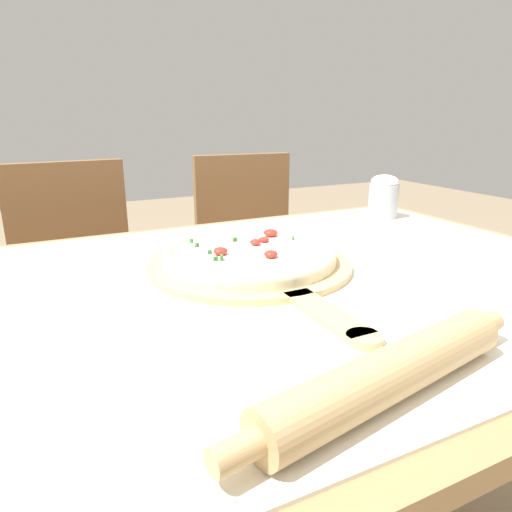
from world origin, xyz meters
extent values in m
cube|color=#A87F51|center=(0.00, 0.00, 0.72)|extent=(1.29, 0.97, 0.03)
cylinder|color=#A87F51|center=(0.59, 0.43, 0.35)|extent=(0.06, 0.06, 0.71)
cube|color=white|center=(0.00, 0.00, 0.74)|extent=(1.21, 0.89, 0.00)
cylinder|color=tan|center=(-0.06, 0.08, 0.75)|extent=(0.40, 0.40, 0.01)
cube|color=tan|center=(-0.06, -0.18, 0.75)|extent=(0.04, 0.18, 0.01)
cylinder|color=tan|center=(-0.06, -0.27, 0.75)|extent=(0.05, 0.05, 0.01)
cylinder|color=beige|center=(-0.06, 0.08, 0.76)|extent=(0.33, 0.33, 0.02)
torus|color=beige|center=(-0.06, 0.08, 0.77)|extent=(0.33, 0.33, 0.02)
cylinder|color=white|center=(-0.06, 0.08, 0.77)|extent=(0.29, 0.29, 0.00)
ellipsoid|color=red|center=(-0.04, 0.03, 0.78)|extent=(0.03, 0.03, 0.01)
ellipsoid|color=red|center=(0.00, 0.13, 0.78)|extent=(0.02, 0.02, 0.01)
ellipsoid|color=red|center=(-0.03, 0.12, 0.78)|extent=(0.02, 0.02, 0.01)
ellipsoid|color=red|center=(-0.11, 0.09, 0.78)|extent=(0.03, 0.03, 0.01)
ellipsoid|color=red|center=(0.03, 0.16, 0.78)|extent=(0.03, 0.03, 0.02)
cube|color=#387533|center=(-0.13, 0.05, 0.78)|extent=(0.01, 0.01, 0.01)
cube|color=#387533|center=(-0.14, 0.05, 0.78)|extent=(0.01, 0.01, 0.01)
cube|color=#387533|center=(-0.13, 0.10, 0.78)|extent=(0.01, 0.01, 0.01)
cube|color=#387533|center=(0.06, 0.12, 0.78)|extent=(0.01, 0.01, 0.01)
cube|color=#387533|center=(-0.03, 0.11, 0.78)|extent=(0.01, 0.01, 0.01)
cube|color=#387533|center=(-0.14, 0.19, 0.78)|extent=(0.01, 0.01, 0.01)
cube|color=#387533|center=(-0.14, 0.16, 0.78)|extent=(0.01, 0.01, 0.01)
cube|color=#387533|center=(-0.05, 0.16, 0.78)|extent=(0.01, 0.01, 0.01)
cylinder|color=tan|center=(-0.11, -0.37, 0.77)|extent=(0.34, 0.12, 0.06)
cylinder|color=tan|center=(-0.30, -0.41, 0.77)|extent=(0.05, 0.03, 0.03)
cylinder|color=tan|center=(0.08, -0.34, 0.77)|extent=(0.05, 0.03, 0.03)
cube|color=brown|center=(-0.32, 0.73, 0.43)|extent=(0.42, 0.42, 0.02)
cube|color=brown|center=(-0.32, 0.92, 0.66)|extent=(0.38, 0.06, 0.44)
cylinder|color=brown|center=(-0.47, 0.57, 0.21)|extent=(0.04, 0.04, 0.42)
cylinder|color=brown|center=(-0.15, 0.58, 0.21)|extent=(0.04, 0.04, 0.42)
cylinder|color=brown|center=(-0.48, 0.89, 0.21)|extent=(0.04, 0.04, 0.42)
cylinder|color=brown|center=(-0.16, 0.90, 0.21)|extent=(0.04, 0.04, 0.42)
cube|color=brown|center=(0.30, 0.73, 0.43)|extent=(0.43, 0.43, 0.02)
cube|color=brown|center=(0.31, 0.92, 0.66)|extent=(0.38, 0.06, 0.44)
cylinder|color=brown|center=(0.13, 0.59, 0.21)|extent=(0.04, 0.04, 0.42)
cylinder|color=brown|center=(0.45, 0.56, 0.21)|extent=(0.04, 0.04, 0.42)
cylinder|color=brown|center=(0.15, 0.91, 0.21)|extent=(0.04, 0.04, 0.42)
cylinder|color=brown|center=(0.47, 0.88, 0.21)|extent=(0.04, 0.04, 0.42)
cylinder|color=#B2B7BC|center=(0.48, 0.32, 0.79)|extent=(0.08, 0.08, 0.09)
ellipsoid|color=white|center=(0.48, 0.32, 0.84)|extent=(0.08, 0.08, 0.04)
camera|label=1|loc=(-0.42, -0.68, 1.02)|focal=32.00mm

